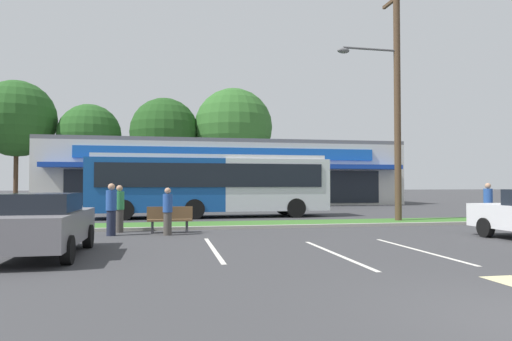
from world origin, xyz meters
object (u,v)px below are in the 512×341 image
Objects in this scene: car_2 at (43,224)px; pedestrian_near_bench at (488,204)px; utility_pole at (395,95)px; pedestrian_mid at (168,211)px; bus_stop_bench at (170,219)px; pedestrian_far at (111,209)px; pedestrian_by_pole at (119,209)px; car_0 at (238,199)px; city_bus at (211,184)px.

car_2 is 17.17m from pedestrian_near_bench.
utility_pole reaches higher than pedestrian_mid.
pedestrian_near_bench is (13.28, 0.48, 0.40)m from bus_stop_bench.
pedestrian_far reaches higher than pedestrian_mid.
pedestrian_by_pole is at bearing 140.42° from pedestrian_mid.
pedestrian_near_bench reaches higher than pedestrian_far.
utility_pole is 12.90m from pedestrian_by_pole.
pedestrian_near_bench is (3.28, -1.83, -4.87)m from utility_pole.
car_2 is at bearing -151.35° from utility_pole.
utility_pole is at bearing 13.42° from pedestrian_mid.
car_0 is at bearing 115.89° from utility_pole.
pedestrian_far is (1.09, 4.30, 0.10)m from car_2.
city_bus reaches higher than pedestrian_near_bench.
pedestrian_far reaches higher than bus_stop_bench.
pedestrian_near_bench reaches higher than pedestrian_mid.
pedestrian_near_bench is at bearing 173.71° from pedestrian_by_pole.
bus_stop_bench is 0.90× the size of pedestrian_far.
car_2 is 5.06m from pedestrian_mid.
pedestrian_near_bench reaches higher than car_0.
utility_pole is 6.78× the size of bus_stop_bench.
car_0 is (4.53, 13.59, 0.22)m from bus_stop_bench.
bus_stop_bench is 0.89× the size of pedestrian_near_bench.
car_0 is at bearing 68.25° from city_bus.
city_bus reaches higher than pedestrian_mid.
car_0 is at bearing 92.06° from pedestrian_near_bench.
utility_pole is 6.04× the size of pedestrian_near_bench.
pedestrian_near_bench is at bearing -29.21° from utility_pole.
pedestrian_near_bench is (16.33, 5.29, 0.11)m from car_2.
pedestrian_far is (-11.95, -2.83, -4.88)m from utility_pole.
pedestrian_far is at bearing 152.05° from pedestrian_near_bench.
car_2 is (-3.05, -4.81, 0.29)m from bus_stop_bench.
utility_pole is at bearing -64.11° from car_0.
city_bus is 7.00× the size of pedestrian_far.
pedestrian_by_pole is 2.13m from pedestrian_mid.
bus_stop_bench is at bearing -16.82° from pedestrian_far.
pedestrian_mid is 1.89m from pedestrian_far.
pedestrian_far is at bearing 14.60° from bus_stop_bench.
car_2 is (-5.20, -12.15, -0.98)m from city_bus.
utility_pole reaches higher than pedestrian_far.
car_0 is 15.76m from pedestrian_near_bench.
utility_pole is 6.11× the size of pedestrian_far.
pedestrian_far is (-6.48, -14.10, 0.17)m from car_0.
city_bus is at bearing 116.71° from pedestrian_near_bench.
pedestrian_mid is (-10.07, -3.03, -4.96)m from utility_pole.
car_2 is at bearing -135.68° from pedestrian_far.
utility_pole is 2.55× the size of car_2.
car_0 is at bearing -108.42° from bus_stop_bench.
pedestrian_near_bench is 1.05× the size of pedestrian_by_pole.
bus_stop_bench is 13.29m from pedestrian_near_bench.
pedestrian_by_pole is at bearing -171.45° from utility_pole.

